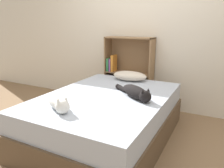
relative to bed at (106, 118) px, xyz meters
The scene contains 7 objects.
ground_plane 0.27m from the bed, ahead, with size 8.00×8.00×0.00m, color #846647.
wall_back 1.62m from the bed, 90.00° to the left, with size 8.00×0.06×2.50m.
bed is the anchor object (origin of this frame).
pillow 0.84m from the bed, 92.84° to the left, with size 0.50×0.29×0.13m.
cat_light 0.69m from the bed, 110.92° to the right, with size 0.52×0.38×0.15m.
cat_dark 0.48m from the bed, 12.57° to the left, with size 0.57×0.44×0.15m.
bookshelf 1.23m from the bed, 101.13° to the left, with size 0.78×0.26×1.13m.
Camera 1 is at (1.15, -2.07, 1.33)m, focal length 35.00 mm.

